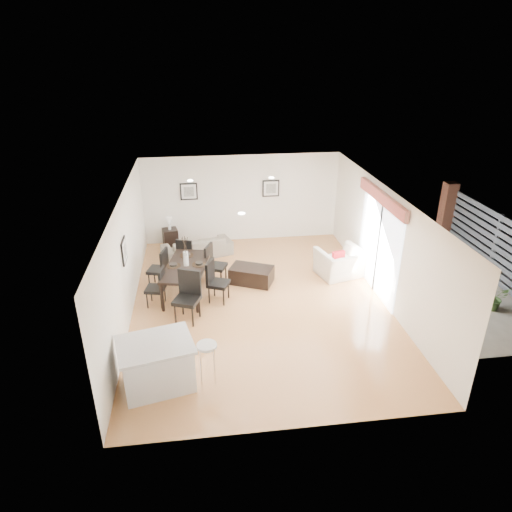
{
  "coord_description": "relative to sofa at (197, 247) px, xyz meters",
  "views": [
    {
      "loc": [
        -1.32,
        -9.4,
        5.7
      ],
      "look_at": [
        -0.03,
        0.4,
        1.07
      ],
      "focal_mm": 32.0,
      "sensor_mm": 36.0,
      "label": 1
    }
  ],
  "objects": [
    {
      "name": "dining_chair_wnear",
      "position": [
        -0.93,
        -2.67,
        0.25
      ],
      "size": [
        0.51,
        0.51,
        0.96
      ],
      "rotation": [
        0.0,
        0.0,
        -1.78
      ],
      "color": "black",
      "rests_on": "ground"
    },
    {
      "name": "dining_chair_foot",
      "position": [
        -0.3,
        -1.02,
        0.26
      ],
      "size": [
        0.57,
        0.57,
        1.0
      ],
      "rotation": [
        0.0,
        0.0,
        2.8
      ],
      "color": "black",
      "rests_on": "ground"
    },
    {
      "name": "wall_front",
      "position": [
        1.44,
        -6.9,
        1.06
      ],
      "size": [
        6.0,
        0.04,
        2.7
      ],
      "primitive_type": "cube",
      "color": "white",
      "rests_on": "ground"
    },
    {
      "name": "courtyard_plant_a",
      "position": [
        6.86,
        -3.87,
        0.02
      ],
      "size": [
        0.57,
        0.49,
        0.62
      ],
      "primitive_type": "imported",
      "rotation": [
        0.0,
        0.0,
        -0.02
      ],
      "color": "#365323",
      "rests_on": "ground"
    },
    {
      "name": "framed_print_left_wall",
      "position": [
        -1.53,
        -3.1,
        1.36
      ],
      "size": [
        0.04,
        0.52,
        0.52
      ],
      "rotation": [
        0.0,
        0.0,
        1.57
      ],
      "color": "black",
      "rests_on": "wall_left"
    },
    {
      "name": "dining_chair_enear",
      "position": [
        0.4,
        -2.62,
        0.29
      ],
      "size": [
        0.61,
        0.61,
        1.04
      ],
      "rotation": [
        0.0,
        0.0,
        1.17
      ],
      "color": "black",
      "rests_on": "ground"
    },
    {
      "name": "dining_table",
      "position": [
        -0.27,
        -2.19,
        0.41
      ],
      "size": [
        1.3,
        2.02,
        0.78
      ],
      "rotation": [
        0.0,
        0.0,
        -0.2
      ],
      "color": "black",
      "rests_on": "ground"
    },
    {
      "name": "wall_left",
      "position": [
        -1.56,
        -2.9,
        1.06
      ],
      "size": [
        0.04,
        8.0,
        2.7
      ],
      "primitive_type": "cube",
      "color": "white",
      "rests_on": "ground"
    },
    {
      "name": "dining_chair_wfar",
      "position": [
        -0.93,
        -1.75,
        0.28
      ],
      "size": [
        0.58,
        0.58,
        1.03
      ],
      "rotation": [
        0.0,
        0.0,
        -1.86
      ],
      "color": "black",
      "rests_on": "ground"
    },
    {
      "name": "courtyard",
      "position": [
        7.6,
        -2.03,
        0.63
      ],
      "size": [
        6.0,
        6.0,
        2.0
      ],
      "color": "gray",
      "rests_on": "ground"
    },
    {
      "name": "dining_chair_head",
      "position": [
        -0.23,
        -3.34,
        0.36
      ],
      "size": [
        0.68,
        0.68,
        1.17
      ],
      "rotation": [
        0.0,
        0.0,
        -0.39
      ],
      "color": "black",
      "rests_on": "ground"
    },
    {
      "name": "ceiling",
      "position": [
        1.44,
        -2.9,
        2.41
      ],
      "size": [
        6.0,
        8.0,
        0.02
      ],
      "primitive_type": "cube",
      "color": "white",
      "rests_on": "wall_back"
    },
    {
      "name": "framed_print_back_right",
      "position": [
        2.34,
        1.07,
        1.36
      ],
      "size": [
        0.52,
        0.04,
        0.52
      ],
      "color": "black",
      "rests_on": "wall_back"
    },
    {
      "name": "cushion",
      "position": [
        3.67,
        -1.86,
        0.3
      ],
      "size": [
        0.35,
        0.17,
        0.34
      ],
      "primitive_type": "cube",
      "rotation": [
        0.0,
        0.0,
        3.35
      ],
      "color": "#AF161E",
      "rests_on": "armchair"
    },
    {
      "name": "vase",
      "position": [
        -0.27,
        -2.19,
        0.8
      ],
      "size": [
        0.98,
        1.5,
        0.76
      ],
      "color": "white",
      "rests_on": "dining_table"
    },
    {
      "name": "armchair",
      "position": [
        3.78,
        -1.75,
        0.08
      ],
      "size": [
        1.38,
        1.28,
        0.75
      ],
      "primitive_type": "imported",
      "rotation": [
        0.0,
        0.0,
        3.41
      ],
      "color": "beige",
      "rests_on": "ground"
    },
    {
      "name": "courtyard_plant_b",
      "position": [
        6.94,
        -1.73,
        0.01
      ],
      "size": [
        0.4,
        0.4,
        0.61
      ],
      "primitive_type": "imported",
      "rotation": [
        0.0,
        0.0,
        -0.18
      ],
      "color": "#365323",
      "rests_on": "ground"
    },
    {
      "name": "table_lamp",
      "position": [
        -0.8,
        0.79,
        0.53
      ],
      "size": [
        0.2,
        0.2,
        0.38
      ],
      "color": "white",
      "rests_on": "side_table"
    },
    {
      "name": "wall_back",
      "position": [
        1.44,
        1.1,
        1.06
      ],
      "size": [
        6.0,
        0.04,
        2.7
      ],
      "primitive_type": "cube",
      "color": "white",
      "rests_on": "ground"
    },
    {
      "name": "coffee_table",
      "position": [
        1.38,
        -1.83,
        -0.08
      ],
      "size": [
        1.25,
        1.03,
        0.43
      ],
      "primitive_type": "cube",
      "rotation": [
        0.0,
        0.0,
        -0.43
      ],
      "color": "black",
      "rests_on": "ground"
    },
    {
      "name": "dining_chair_efar",
      "position": [
        0.4,
        -1.69,
        0.29
      ],
      "size": [
        0.62,
        0.62,
        1.05
      ],
      "rotation": [
        0.0,
        0.0,
        1.16
      ],
      "color": "black",
      "rests_on": "ground"
    },
    {
      "name": "kitchen_island",
      "position": [
        -0.79,
        -5.53,
        0.17
      ],
      "size": [
        1.51,
        1.28,
        0.92
      ],
      "rotation": [
        0.0,
        0.0,
        0.23
      ],
      "color": "silver",
      "rests_on": "ground"
    },
    {
      "name": "wall_right",
      "position": [
        4.44,
        -2.9,
        1.06
      ],
      "size": [
        0.04,
        8.0,
        2.7
      ],
      "primitive_type": "cube",
      "color": "white",
      "rests_on": "ground"
    },
    {
      "name": "sliding_door",
      "position": [
        4.39,
        -2.6,
        1.37
      ],
      "size": [
        0.12,
        2.7,
        2.57
      ],
      "color": "white",
      "rests_on": "wall_right"
    },
    {
      "name": "ground",
      "position": [
        1.44,
        -2.9,
        -0.29
      ],
      "size": [
        8.0,
        8.0,
        0.0
      ],
      "primitive_type": "plane",
      "color": "tan",
      "rests_on": "ground"
    },
    {
      "name": "side_table",
      "position": [
        -0.8,
        0.79,
        -0.01
      ],
      "size": [
        0.51,
        0.51,
        0.57
      ],
      "primitive_type": "cube",
      "rotation": [
        0.0,
        0.0,
        0.21
      ],
      "color": "black",
      "rests_on": "ground"
    },
    {
      "name": "framed_print_back_left",
      "position": [
        -0.16,
        1.07,
        1.36
      ],
      "size": [
        0.52,
        0.04,
        0.52
      ],
      "color": "black",
      "rests_on": "wall_back"
    },
    {
      "name": "sofa",
      "position": [
        0.0,
        0.0,
        0.0
      ],
      "size": [
        2.15,
        1.34,
        0.59
      ],
      "primitive_type": "imported",
      "rotation": [
        0.0,
        0.0,
        3.44
      ],
      "color": "gray",
      "rests_on": "ground"
    },
    {
      "name": "bar_stool",
      "position": [
        0.12,
        -5.53,
        0.4
      ],
      "size": [
        0.37,
        0.37,
        0.81
      ],
      "color": "silver",
      "rests_on": "ground"
    }
  ]
}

